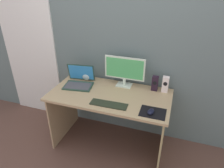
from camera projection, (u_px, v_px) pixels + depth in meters
ground_plane at (110, 143)px, 2.64m from camera, size 8.00×8.00×0.00m
wall_back at (121, 40)px, 2.38m from camera, size 6.00×0.04×2.50m
door_left at (30, 49)px, 2.83m from camera, size 0.82×0.02×2.02m
desk at (110, 105)px, 2.37m from camera, size 1.35×0.69×0.74m
monitor at (125, 70)px, 2.38m from camera, size 0.48×0.14×0.36m
speaker_right at (165, 84)px, 2.30m from camera, size 0.07×0.07×0.18m
speaker_near_monitor at (155, 83)px, 2.33m from camera, size 0.07×0.07×0.17m
laptop at (79, 81)px, 2.46m from camera, size 0.37×0.33×0.23m
fishbowl at (87, 74)px, 2.58m from camera, size 0.15×0.15×0.15m
keyboard_external at (109, 104)px, 2.10m from camera, size 0.39×0.13×0.01m
mousepad at (153, 112)px, 1.98m from camera, size 0.25×0.20×0.00m
mouse at (151, 112)px, 1.96m from camera, size 0.08×0.11×0.04m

